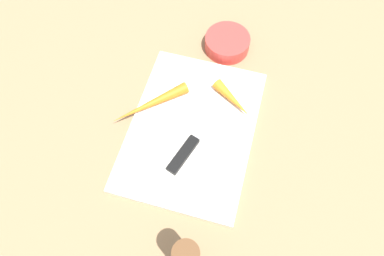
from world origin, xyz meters
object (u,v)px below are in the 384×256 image
(carrot_long, at_px, (150,104))
(carrot_short, at_px, (233,99))
(knife, at_px, (187,150))
(small_bowl, at_px, (227,43))
(cutting_board, at_px, (192,129))

(carrot_long, bearing_deg, carrot_short, 154.79)
(knife, relative_size, small_bowl, 1.82)
(knife, distance_m, carrot_short, 0.15)
(knife, height_order, small_bowl, small_bowl)
(carrot_long, height_order, small_bowl, carrot_long)
(carrot_short, xyz_separation_m, small_bowl, (-0.16, -0.05, -0.01))
(carrot_long, height_order, carrot_short, same)
(knife, bearing_deg, carrot_short, -6.77)
(cutting_board, bearing_deg, knife, 4.26)
(cutting_board, xyz_separation_m, carrot_short, (-0.09, 0.07, 0.02))
(cutting_board, distance_m, knife, 0.06)
(carrot_short, distance_m, small_bowl, 0.16)
(carrot_long, relative_size, small_bowl, 1.65)
(cutting_board, bearing_deg, carrot_long, -104.30)
(small_bowl, bearing_deg, carrot_long, -29.44)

